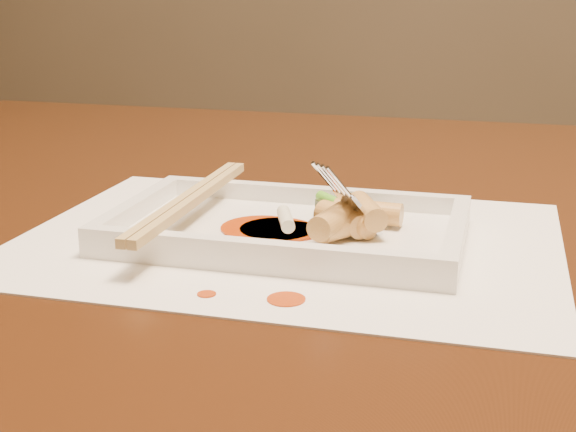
% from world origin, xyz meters
% --- Properties ---
extents(table, '(1.40, 0.90, 0.75)m').
position_xyz_m(table, '(0.00, 0.00, 0.65)').
color(table, black).
rests_on(table, ground).
extents(placemat, '(0.40, 0.30, 0.00)m').
position_xyz_m(placemat, '(-0.07, -0.12, 0.75)').
color(placemat, white).
rests_on(placemat, table).
extents(sauce_splatter_a, '(0.02, 0.02, 0.00)m').
position_xyz_m(sauce_splatter_a, '(-0.04, -0.24, 0.75)').
color(sauce_splatter_a, '#B03305').
rests_on(sauce_splatter_a, placemat).
extents(sauce_splatter_b, '(0.01, 0.01, 0.00)m').
position_xyz_m(sauce_splatter_b, '(-0.09, -0.24, 0.75)').
color(sauce_splatter_b, '#B03305').
rests_on(sauce_splatter_b, placemat).
extents(plate_base, '(0.26, 0.16, 0.01)m').
position_xyz_m(plate_base, '(-0.07, -0.12, 0.76)').
color(plate_base, white).
rests_on(plate_base, placemat).
extents(plate_rim_far, '(0.26, 0.01, 0.01)m').
position_xyz_m(plate_rim_far, '(-0.07, -0.05, 0.77)').
color(plate_rim_far, white).
rests_on(plate_rim_far, plate_base).
extents(plate_rim_near, '(0.26, 0.01, 0.01)m').
position_xyz_m(plate_rim_near, '(-0.07, -0.20, 0.77)').
color(plate_rim_near, white).
rests_on(plate_rim_near, plate_base).
extents(plate_rim_left, '(0.01, 0.14, 0.01)m').
position_xyz_m(plate_rim_left, '(-0.19, -0.12, 0.77)').
color(plate_rim_left, white).
rests_on(plate_rim_left, plate_base).
extents(plate_rim_right, '(0.01, 0.14, 0.01)m').
position_xyz_m(plate_rim_right, '(0.05, -0.12, 0.77)').
color(plate_rim_right, white).
rests_on(plate_rim_right, plate_base).
extents(veg_piece, '(0.05, 0.05, 0.01)m').
position_xyz_m(veg_piece, '(-0.03, -0.08, 0.77)').
color(veg_piece, black).
rests_on(veg_piece, plate_base).
extents(scallion_white, '(0.02, 0.04, 0.01)m').
position_xyz_m(scallion_white, '(-0.07, -0.14, 0.77)').
color(scallion_white, '#EAEACC').
rests_on(scallion_white, plate_base).
extents(scallion_green, '(0.06, 0.07, 0.01)m').
position_xyz_m(scallion_green, '(-0.03, -0.10, 0.77)').
color(scallion_green, '#48A91B').
rests_on(scallion_green, plate_base).
extents(chopstick_a, '(0.01, 0.23, 0.01)m').
position_xyz_m(chopstick_a, '(-0.15, -0.12, 0.78)').
color(chopstick_a, tan).
rests_on(chopstick_a, plate_rim_near).
extents(chopstick_b, '(0.01, 0.23, 0.01)m').
position_xyz_m(chopstick_b, '(-0.14, -0.12, 0.78)').
color(chopstick_b, tan).
rests_on(chopstick_b, plate_rim_near).
extents(fork, '(0.09, 0.10, 0.14)m').
position_xyz_m(fork, '(0.00, -0.10, 0.83)').
color(fork, silver).
rests_on(fork, plate_base).
extents(sauce_blob_0, '(0.06, 0.06, 0.00)m').
position_xyz_m(sauce_blob_0, '(-0.09, -0.13, 0.76)').
color(sauce_blob_0, '#B03305').
rests_on(sauce_blob_0, plate_base).
extents(sauce_blob_1, '(0.05, 0.05, 0.00)m').
position_xyz_m(sauce_blob_1, '(-0.07, -0.13, 0.76)').
color(sauce_blob_1, '#B03305').
rests_on(sauce_blob_1, plate_base).
extents(sauce_blob_2, '(0.06, 0.06, 0.00)m').
position_xyz_m(sauce_blob_2, '(-0.08, -0.13, 0.76)').
color(sauce_blob_2, '#B03305').
rests_on(sauce_blob_2, plate_base).
extents(rice_cake_0, '(0.04, 0.04, 0.02)m').
position_xyz_m(rice_cake_0, '(-0.02, -0.14, 0.77)').
color(rice_cake_0, tan).
rests_on(rice_cake_0, plate_base).
extents(rice_cake_1, '(0.05, 0.04, 0.02)m').
position_xyz_m(rice_cake_1, '(-0.03, -0.12, 0.77)').
color(rice_cake_1, tan).
rests_on(rice_cake_1, plate_base).
extents(rice_cake_2, '(0.04, 0.05, 0.02)m').
position_xyz_m(rice_cake_2, '(-0.01, -0.11, 0.78)').
color(rice_cake_2, tan).
rests_on(rice_cake_2, plate_base).
extents(rice_cake_3, '(0.04, 0.04, 0.02)m').
position_xyz_m(rice_cake_3, '(-0.02, -0.12, 0.77)').
color(rice_cake_3, tan).
rests_on(rice_cake_3, plate_base).
extents(rice_cake_4, '(0.05, 0.02, 0.02)m').
position_xyz_m(rice_cake_4, '(-0.01, -0.10, 0.77)').
color(rice_cake_4, tan).
rests_on(rice_cake_4, plate_base).
extents(rice_cake_5, '(0.03, 0.05, 0.02)m').
position_xyz_m(rice_cake_5, '(-0.03, -0.14, 0.78)').
color(rice_cake_5, tan).
rests_on(rice_cake_5, plate_base).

